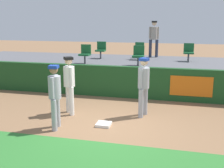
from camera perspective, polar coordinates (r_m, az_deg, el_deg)
name	(u,v)px	position (r m, az deg, el deg)	size (l,w,h in m)	color
ground_plane	(109,129)	(7.77, -0.69, -9.23)	(60.00, 60.00, 0.00)	#846042
first_base	(104,124)	(7.98, -1.74, -8.31)	(0.40, 0.40, 0.08)	white
player_fielder_home	(69,81)	(8.82, -8.81, 0.55)	(0.49, 0.59, 1.84)	white
player_runner_visitor	(55,93)	(7.63, -11.72, -1.76)	(0.38, 0.50, 1.78)	#9EA3AD
player_coach_visitor	(144,83)	(8.53, 6.53, 0.22)	(0.43, 0.50, 1.84)	#9EA3AD
field_wall	(130,82)	(10.66, 3.79, 0.36)	(18.00, 0.26, 1.22)	#19471E
bleacher_platform	(140,73)	(13.17, 5.72, 2.37)	(18.00, 4.80, 1.05)	#59595E
seat_back_left	(101,49)	(14.11, -2.30, 7.23)	(0.47, 0.44, 0.84)	#4C4C51
seat_back_right	(189,51)	(13.57, 15.55, 6.54)	(0.47, 0.44, 0.84)	#4C4C51
seat_front_center	(138,54)	(11.90, 5.48, 6.10)	(0.47, 0.44, 0.84)	#4C4C51
seat_back_center	(139,50)	(13.70, 5.65, 7.00)	(0.44, 0.44, 0.84)	#4C4C51
seat_front_left	(85,53)	(12.47, -5.55, 6.42)	(0.46, 0.44, 0.84)	#4C4C51
spectator_hooded	(154,36)	(14.67, 8.64, 9.70)	(0.51, 0.42, 1.86)	#33384C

